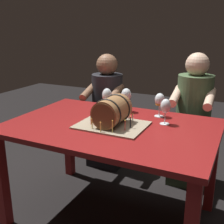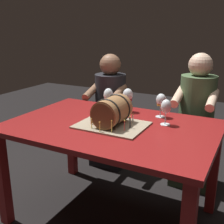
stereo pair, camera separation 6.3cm
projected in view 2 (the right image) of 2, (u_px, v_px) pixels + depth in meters
The scene contains 9 objects.
ground_plane at pixel (111, 215), 2.18m from camera, with size 8.00×8.00×0.00m, color black.
dining_table at pixel (111, 138), 2.00m from camera, with size 1.43×0.96×0.74m.
barrel_cake at pixel (112, 113), 1.91m from camera, with size 0.46×0.35×0.21m.
wine_glass_empty at pixel (166, 107), 1.93m from camera, with size 0.07×0.07×0.18m.
wine_glass_rose at pixel (108, 96), 2.20m from camera, with size 0.08×0.08×0.20m.
wine_glass_red at pixel (128, 96), 2.23m from camera, with size 0.08×0.08×0.19m.
wine_glass_amber at pixel (161, 101), 2.10m from camera, with size 0.07×0.07×0.18m.
person_seated_left at pixel (110, 117), 2.88m from camera, with size 0.37×0.47×1.15m.
person_seated_right at pixel (195, 129), 2.50m from camera, with size 0.35×0.45×1.19m.
Camera 2 is at (0.87, -1.64, 1.40)m, focal length 45.43 mm.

